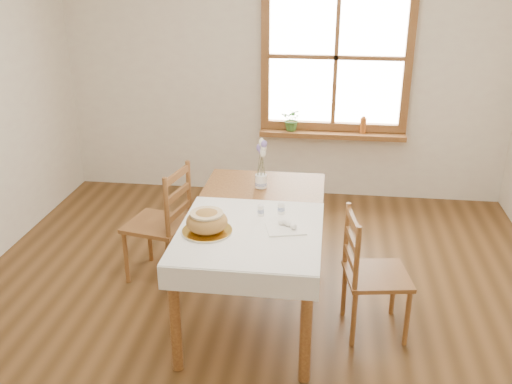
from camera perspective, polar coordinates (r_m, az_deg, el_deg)
ground at (r=4.01m, az=-0.58°, el=-13.64°), size 5.00×5.00×0.00m
room_walls at (r=3.30m, az=-0.69°, el=11.01°), size 4.60×5.10×2.65m
window at (r=5.74m, az=8.01°, el=13.21°), size 1.46×0.08×1.46m
window_sill at (r=5.84m, az=7.61°, el=5.74°), size 1.46×0.20×0.05m
dining_table at (r=3.92m, az=0.00°, el=-3.17°), size 0.90×1.60×0.75m
table_linen at (r=3.61m, az=-0.63°, el=-3.97°), size 0.91×0.99×0.01m
chair_left at (r=4.47m, az=-9.89°, el=-3.01°), size 0.53×0.52×0.93m
chair_right at (r=3.86m, az=12.03°, el=-8.00°), size 0.49×0.47×0.87m
bread_plate at (r=3.60m, az=-4.90°, el=-3.92°), size 0.35×0.35×0.02m
bread_loaf at (r=3.56m, az=-4.94°, el=-2.77°), size 0.26×0.26×0.14m
egg_napkin at (r=3.63m, az=2.98°, el=-3.67°), size 0.28×0.26×0.01m
eggs at (r=3.62m, az=2.99°, el=-3.30°), size 0.22×0.21×0.04m
salt_shaker at (r=3.80m, az=0.48°, el=-1.80°), size 0.05×0.05×0.08m
pepper_shaker at (r=3.83m, az=2.54°, el=-1.58°), size 0.06×0.06×0.09m
flower_vase at (r=4.26m, az=0.50°, el=1.00°), size 0.11×0.11×0.10m
lavender_bouquet at (r=4.19m, az=0.51°, el=3.52°), size 0.16×0.16×0.30m
potted_plant at (r=5.82m, az=3.65°, el=7.01°), size 0.26×0.27×0.18m
amber_bottle at (r=5.82m, az=10.66°, el=6.63°), size 0.07×0.07×0.18m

